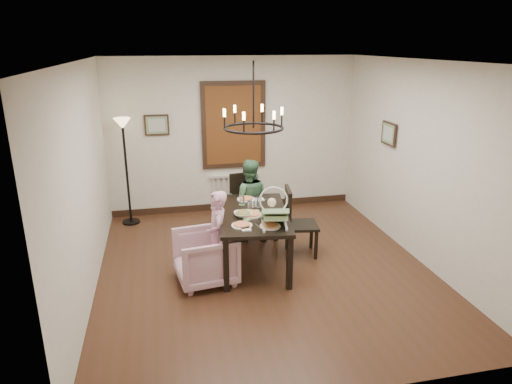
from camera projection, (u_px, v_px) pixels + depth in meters
name	position (u px, v px, depth m)	size (l,w,h in m)	color
room_shell	(259.00, 165.00, 6.30)	(4.51, 5.00, 2.81)	#462618
dining_table	(254.00, 218.00, 6.34)	(1.14, 1.75, 0.77)	black
chair_far	(247.00, 206.00, 7.32)	(0.45, 0.45, 1.03)	black
chair_right	(302.00, 221.00, 6.67)	(0.46, 0.46, 1.04)	black
armchair	(205.00, 257.00, 5.95)	(0.74, 0.76, 0.69)	#D7A4B5
elderly_woman	(218.00, 242.00, 6.01)	(0.37, 0.24, 1.00)	#C78CA4
seated_man	(249.00, 206.00, 7.22)	(0.53, 0.41, 1.08)	#43704B
baby_bouncer	(274.00, 212.00, 5.83)	(0.39, 0.53, 0.35)	#ABD392
salad_bowl	(243.00, 214.00, 6.16)	(0.29, 0.29, 0.07)	white
pizza_platter	(251.00, 214.00, 6.20)	(0.30, 0.30, 0.04)	tan
drinking_glass	(250.00, 206.00, 6.37)	(0.07, 0.07, 0.14)	silver
window_blinds	(234.00, 125.00, 8.18)	(1.00, 0.03, 1.40)	brown
radiator	(235.00, 191.00, 8.59)	(0.92, 0.12, 0.62)	silver
picture_back	(157.00, 125.00, 7.90)	(0.42, 0.03, 0.36)	black
picture_right	(389.00, 134.00, 7.16)	(0.42, 0.03, 0.36)	black
floor_lamp	(127.00, 173.00, 7.73)	(0.30, 0.30, 1.80)	black
chandelier	(254.00, 128.00, 5.95)	(0.80, 0.80, 0.04)	black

